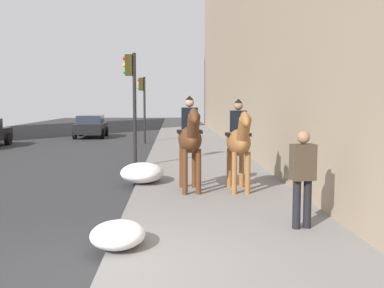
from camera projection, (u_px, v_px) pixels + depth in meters
The scene contains 9 objects.
sidewalk_slab at pixel (250, 272), 6.07m from camera, with size 120.00×4.01×0.12m, color slate.
mounted_horse_near at pixel (190, 138), 11.10m from camera, with size 2.15×0.65×2.34m.
mounted_horse_far at pixel (239, 140), 11.18m from camera, with size 2.15×0.60×2.27m.
pedestrian_greeting at pixel (303, 173), 7.87m from camera, with size 0.32×0.44×1.70m.
car_mid_lane at pixel (91, 126), 29.35m from camera, with size 3.95×2.05×1.44m.
traffic_light_near_curb at pixel (132, 92), 15.28m from camera, with size 0.20×0.44×3.92m.
traffic_light_far_curb at pixel (143, 99), 25.00m from camera, with size 0.20×0.44×3.66m.
snow_pile_near at pixel (118, 235), 6.93m from camera, with size 1.08×0.83×0.38m, color white.
snow_pile_far at pixel (142, 173), 12.47m from camera, with size 1.53×1.18×0.53m, color white.
Camera 1 is at (-5.85, -0.99, 2.32)m, focal length 42.82 mm.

